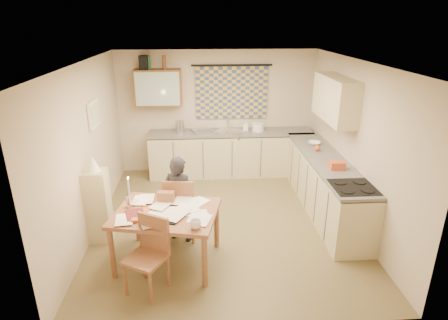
{
  "coord_description": "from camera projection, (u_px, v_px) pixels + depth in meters",
  "views": [
    {
      "loc": [
        -0.36,
        -5.29,
        3.07
      ],
      "look_at": [
        0.01,
        0.2,
        0.97
      ],
      "focal_mm": 30.0,
      "sensor_mm": 36.0,
      "label": 1
    }
  ],
  "objects": [
    {
      "name": "dish_rack",
      "position": [
        201.0,
        131.0,
        7.51
      ],
      "size": [
        0.44,
        0.41,
        0.06
      ],
      "primitive_type": "cube",
      "rotation": [
        0.0,
        0.0,
        0.37
      ],
      "color": "silver",
      "rests_on": "counter_back"
    },
    {
      "name": "person",
      "position": [
        179.0,
        199.0,
        5.33
      ],
      "size": [
        0.7,
        0.65,
        1.3
      ],
      "primitive_type": "imported",
      "rotation": [
        0.0,
        0.0,
        2.74
      ],
      "color": "black",
      "rests_on": "floor"
    },
    {
      "name": "curtain_rod",
      "position": [
        232.0,
        65.0,
        7.34
      ],
      "size": [
        1.6,
        0.04,
        0.04
      ],
      "primitive_type": "cylinder",
      "rotation": [
        0.0,
        1.57,
        0.0
      ],
      "color": "black",
      "rests_on": "wall_back"
    },
    {
      "name": "counter_back",
      "position": [
        231.0,
        153.0,
        7.72
      ],
      "size": [
        3.3,
        0.62,
        0.92
      ],
      "color": "tan",
      "rests_on": "floor"
    },
    {
      "name": "framed_print",
      "position": [
        94.0,
        114.0,
        5.69
      ],
      "size": [
        0.04,
        0.5,
        0.4
      ],
      "primitive_type": "cube",
      "color": "white",
      "rests_on": "wall_left"
    },
    {
      "name": "mug",
      "position": [
        195.0,
        224.0,
        4.38
      ],
      "size": [
        0.2,
        0.2,
        0.11
      ],
      "primitive_type": "imported",
      "rotation": [
        0.0,
        0.0,
        -0.26
      ],
      "color": "white",
      "rests_on": "dining_table"
    },
    {
      "name": "window_blind",
      "position": [
        232.0,
        93.0,
        7.55
      ],
      "size": [
        1.45,
        0.03,
        1.05
      ],
      "primitive_type": "cube",
      "color": "navy",
      "rests_on": "wall_back"
    },
    {
      "name": "dining_table",
      "position": [
        168.0,
        236.0,
        4.92
      ],
      "size": [
        1.46,
        1.23,
        0.75
      ],
      "rotation": [
        0.0,
        0.0,
        -0.21
      ],
      "color": "brown",
      "rests_on": "floor"
    },
    {
      "name": "book",
      "position": [
        134.0,
        212.0,
        4.76
      ],
      "size": [
        0.32,
        0.35,
        0.02
      ],
      "primitive_type": "imported",
      "rotation": [
        0.0,
        0.0,
        -0.33
      ],
      "color": "#C75226",
      "rests_on": "dining_table"
    },
    {
      "name": "fruit_orange",
      "position": [
        317.0,
        148.0,
        6.43
      ],
      "size": [
        0.1,
        0.1,
        0.1
      ],
      "primitive_type": "sphere",
      "color": "#C75226",
      "rests_on": "counter_right"
    },
    {
      "name": "speaker",
      "position": [
        144.0,
        62.0,
        7.09
      ],
      "size": [
        0.19,
        0.22,
        0.26
      ],
      "primitive_type": "cube",
      "rotation": [
        0.0,
        0.0,
        -0.15
      ],
      "color": "black",
      "rests_on": "wall_cabinet"
    },
    {
      "name": "wall_cabinet",
      "position": [
        158.0,
        88.0,
        7.27
      ],
      "size": [
        0.9,
        0.34,
        0.7
      ],
      "primitive_type": "cube",
      "color": "brown",
      "rests_on": "wall_back"
    },
    {
      "name": "chair_near",
      "position": [
        148.0,
        269.0,
        4.42
      ],
      "size": [
        0.57,
        0.57,
        0.93
      ],
      "rotation": [
        0.0,
        0.0,
        -0.51
      ],
      "color": "brown",
      "rests_on": "floor"
    },
    {
      "name": "candle_flame",
      "position": [
        128.0,
        178.0,
        4.77
      ],
      "size": [
        0.02,
        0.02,
        0.02
      ],
      "primitive_type": "sphere",
      "color": "#FFCC66",
      "rests_on": "dining_table"
    },
    {
      "name": "floor",
      "position": [
        224.0,
        221.0,
        6.05
      ],
      "size": [
        4.0,
        4.5,
        0.02
      ],
      "primitive_type": "cube",
      "color": "brown",
      "rests_on": "ground"
    },
    {
      "name": "wall_front",
      "position": [
        241.0,
        226.0,
        3.5
      ],
      "size": [
        4.0,
        0.02,
        2.5
      ],
      "primitive_type": "cube",
      "color": "#C5B499",
      "rests_on": "floor"
    },
    {
      "name": "mixing_bowl",
      "position": [
        258.0,
        127.0,
        7.56
      ],
      "size": [
        0.27,
        0.27,
        0.16
      ],
      "primitive_type": "cylinder",
      "rotation": [
        0.0,
        0.0,
        0.13
      ],
      "color": "white",
      "rests_on": "counter_back"
    },
    {
      "name": "shelf_stand",
      "position": [
        98.0,
        206.0,
        5.35
      ],
      "size": [
        0.32,
        0.3,
        1.09
      ],
      "primitive_type": "cube",
      "color": "tan",
      "rests_on": "floor"
    },
    {
      "name": "wall_cabinet_glass",
      "position": [
        157.0,
        89.0,
        7.12
      ],
      "size": [
        0.84,
        0.02,
        0.64
      ],
      "primitive_type": "cube",
      "color": "#99B2A5",
      "rests_on": "wall_back"
    },
    {
      "name": "magazine",
      "position": [
        126.0,
        216.0,
        4.64
      ],
      "size": [
        0.37,
        0.41,
        0.03
      ],
      "primitive_type": "imported",
      "rotation": [
        0.0,
        0.0,
        0.27
      ],
      "color": "maroon",
      "rests_on": "dining_table"
    },
    {
      "name": "orange_bag",
      "position": [
        337.0,
        165.0,
        5.66
      ],
      "size": [
        0.22,
        0.16,
        0.12
      ],
      "primitive_type": "cube",
      "rotation": [
        0.0,
        0.0,
        -0.02
      ],
      "color": "#C75226",
      "rests_on": "counter_right"
    },
    {
      "name": "wall_right",
      "position": [
        355.0,
        145.0,
        5.73
      ],
      "size": [
        0.02,
        4.5,
        2.5
      ],
      "primitive_type": "cube",
      "color": "#C5B499",
      "rests_on": "floor"
    },
    {
      "name": "candle",
      "position": [
        129.0,
        187.0,
        4.79
      ],
      "size": [
        0.03,
        0.03,
        0.22
      ],
      "primitive_type": "cylinder",
      "rotation": [
        0.0,
        0.0,
        0.12
      ],
      "color": "white",
      "rests_on": "dining_table"
    },
    {
      "name": "wall_left",
      "position": [
        88.0,
        151.0,
        5.48
      ],
      "size": [
        0.02,
        4.5,
        2.5
      ],
      "primitive_type": "cube",
      "color": "#C5B499",
      "rests_on": "floor"
    },
    {
      "name": "candle_holder",
      "position": [
        128.0,
        201.0,
        4.86
      ],
      "size": [
        0.06,
        0.06,
        0.18
      ],
      "primitive_type": "cylinder",
      "rotation": [
        0.0,
        0.0,
        0.08
      ],
      "color": "silver",
      "rests_on": "dining_table"
    },
    {
      "name": "soap_bottle",
      "position": [
        246.0,
        126.0,
        7.59
      ],
      "size": [
        0.13,
        0.13,
        0.21
      ],
      "primitive_type": "imported",
      "rotation": [
        0.0,
        0.0,
        -0.2
      ],
      "color": "white",
      "rests_on": "counter_back"
    },
    {
      "name": "kettle",
      "position": [
        180.0,
        127.0,
        7.45
      ],
      "size": [
        0.19,
        0.19,
        0.24
      ],
      "primitive_type": "cylinder",
      "rotation": [
        0.0,
        0.0,
        0.05
      ],
      "color": "silver",
      "rests_on": "counter_back"
    },
    {
      "name": "orange_box",
      "position": [
        136.0,
        220.0,
        4.54
      ],
      "size": [
        0.12,
        0.08,
        0.04
      ],
      "primitive_type": "cube",
      "rotation": [
        0.0,
        0.0,
        -0.01
      ],
      "color": "#C75226",
      "rests_on": "dining_table"
    },
    {
      "name": "letter_rack",
      "position": [
        166.0,
        197.0,
        4.98
      ],
      "size": [
        0.23,
        0.13,
        0.16
      ],
      "primitive_type": "cube",
      "rotation": [
        0.0,
        0.0,
        -0.14
      ],
      "color": "brown",
      "rests_on": "dining_table"
    },
    {
      "name": "eyeglasses",
      "position": [
        170.0,
        223.0,
        4.5
      ],
      "size": [
        0.14,
        0.09,
        0.02
      ],
      "primitive_type": "cube",
      "rotation": [
        0.0,
        0.0,
        -0.38
      ],
      "color": "black",
      "rests_on": "dining_table"
    },
    {
      "name": "wall_back",
      "position": [
        217.0,
        112.0,
        7.71
      ],
      "size": [
        4.0,
        0.02,
        2.5
      ],
      "primitive_type": "cube",
      "color": "#C5B499",
      "rests_on": "floor"
    },
    {
      "name": "counter_right",
      "position": [
        324.0,
        185.0,
        6.27
      ],
      "size": [
        0.62,
        2.95,
        0.92
      ],
      "color": "tan",
      "rests_on": "floor"
    },
    {
      "name": "ceiling",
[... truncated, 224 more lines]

